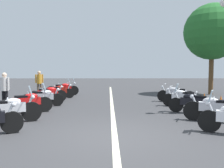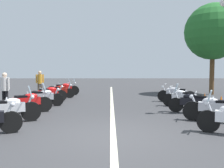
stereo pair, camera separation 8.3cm
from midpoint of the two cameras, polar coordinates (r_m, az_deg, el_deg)
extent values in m
plane|color=#38383A|center=(6.46, 0.68, -12.56)|extent=(80.00, 80.00, 0.00)
cube|color=beige|center=(12.14, 0.18, -4.89)|extent=(22.98, 0.16, 0.01)
cylinder|color=black|center=(7.27, -22.96, -8.50)|extent=(0.36, 0.62, 0.62)
cylinder|color=silver|center=(7.22, -23.50, -6.18)|extent=(0.17, 0.29, 0.58)
cylinder|color=silver|center=(7.17, -23.89, -3.35)|extent=(0.59, 0.27, 0.04)
sphere|color=silver|center=(7.19, -22.66, -4.59)|extent=(0.14, 0.14, 0.14)
cylinder|color=black|center=(8.64, -18.77, -6.31)|extent=(0.38, 0.68, 0.68)
cube|color=white|center=(8.60, -23.89, -5.26)|extent=(0.69, 1.18, 0.30)
ellipsoid|color=white|center=(8.57, -22.72, -3.91)|extent=(0.43, 0.58, 0.22)
cylinder|color=silver|center=(8.59, -19.21, -4.35)|extent=(0.17, 0.30, 0.58)
cylinder|color=silver|center=(8.55, -19.53, -1.97)|extent=(0.59, 0.26, 0.04)
sphere|color=silver|center=(8.57, -18.50, -3.01)|extent=(0.14, 0.14, 0.14)
cube|color=silver|center=(8.54, -19.00, -1.49)|extent=(0.38, 0.25, 0.32)
cylinder|color=black|center=(10.34, -15.83, -4.74)|extent=(0.41, 0.63, 0.64)
cylinder|color=black|center=(10.17, -23.71, -5.05)|extent=(0.41, 0.63, 0.64)
cube|color=red|center=(10.21, -19.76, -3.91)|extent=(0.73, 1.09, 0.30)
ellipsoid|color=red|center=(10.21, -18.78, -2.76)|extent=(0.47, 0.58, 0.22)
cube|color=black|center=(10.16, -21.01, -2.95)|extent=(0.45, 0.55, 0.12)
cylinder|color=silver|center=(10.29, -16.19, -3.10)|extent=(0.19, 0.29, 0.58)
cylinder|color=silver|center=(10.25, -16.45, -1.11)|extent=(0.57, 0.31, 0.04)
sphere|color=silver|center=(10.29, -15.61, -1.97)|extent=(0.14, 0.14, 0.14)
cylinder|color=silver|center=(10.38, -22.19, -5.38)|extent=(0.32, 0.53, 0.08)
cube|color=silver|center=(10.26, -16.01, -0.71)|extent=(0.38, 0.27, 0.32)
cylinder|color=black|center=(11.83, -12.93, -3.71)|extent=(0.29, 0.63, 0.62)
cylinder|color=black|center=(11.86, -19.72, -3.82)|extent=(0.29, 0.63, 0.62)
cube|color=silver|center=(11.80, -16.35, -2.90)|extent=(0.54, 1.10, 0.30)
ellipsoid|color=silver|center=(11.78, -15.49, -1.92)|extent=(0.39, 0.57, 0.22)
cube|color=black|center=(11.79, -17.43, -2.05)|extent=(0.37, 0.53, 0.12)
cylinder|color=silver|center=(11.79, -13.25, -2.27)|extent=(0.14, 0.30, 0.58)
cylinder|color=silver|center=(11.76, -13.47, -0.53)|extent=(0.61, 0.20, 0.04)
sphere|color=silver|center=(11.78, -12.73, -1.29)|extent=(0.14, 0.14, 0.14)
cylinder|color=silver|center=(12.03, -18.31, -4.13)|extent=(0.22, 0.55, 0.08)
cylinder|color=black|center=(13.48, -12.07, -2.76)|extent=(0.37, 0.65, 0.64)
cylinder|color=black|center=(13.29, -18.04, -2.94)|extent=(0.37, 0.65, 0.64)
cube|color=red|center=(13.35, -15.05, -2.09)|extent=(0.67, 1.09, 0.30)
ellipsoid|color=red|center=(13.36, -14.30, -1.21)|extent=(0.44, 0.58, 0.22)
cube|color=black|center=(13.31, -16.00, -1.34)|extent=(0.42, 0.54, 0.12)
cylinder|color=silver|center=(13.44, -12.34, -1.49)|extent=(0.18, 0.29, 0.58)
cylinder|color=silver|center=(13.40, -12.53, 0.03)|extent=(0.59, 0.27, 0.04)
sphere|color=silver|center=(13.44, -11.89, -0.63)|extent=(0.14, 0.14, 0.14)
cylinder|color=silver|center=(13.51, -16.91, -3.23)|extent=(0.28, 0.54, 0.08)
cylinder|color=black|center=(14.91, -10.02, -2.20)|extent=(0.30, 0.62, 0.60)
cylinder|color=black|center=(14.81, -15.43, -2.32)|extent=(0.30, 0.62, 0.60)
cube|color=maroon|center=(14.83, -12.73, -1.57)|extent=(0.57, 1.10, 0.30)
ellipsoid|color=maroon|center=(14.83, -12.04, -0.79)|extent=(0.40, 0.57, 0.22)
cube|color=black|center=(14.80, -13.59, -0.89)|extent=(0.38, 0.53, 0.12)
cylinder|color=silver|center=(14.88, -10.26, -1.06)|extent=(0.15, 0.30, 0.58)
cylinder|color=silver|center=(14.85, -10.43, 0.32)|extent=(0.61, 0.21, 0.04)
sphere|color=silver|center=(14.87, -9.85, -0.28)|extent=(0.14, 0.14, 0.14)
cylinder|color=silver|center=(15.01, -14.37, -2.57)|extent=(0.23, 0.55, 0.08)
cube|color=silver|center=(14.85, -10.13, 0.60)|extent=(0.38, 0.22, 0.32)
cylinder|color=black|center=(16.54, -8.93, -1.54)|extent=(0.29, 0.66, 0.65)
cylinder|color=black|center=(16.48, -14.29, -1.63)|extent=(0.29, 0.66, 0.65)
cube|color=red|center=(16.48, -11.62, -0.96)|extent=(0.55, 1.21, 0.30)
ellipsoid|color=red|center=(16.47, -11.00, -0.26)|extent=(0.37, 0.57, 0.22)
cube|color=black|center=(16.46, -12.39, -0.35)|extent=(0.36, 0.53, 0.12)
cylinder|color=silver|center=(16.51, -9.15, -0.51)|extent=(0.14, 0.30, 0.58)
cylinder|color=silver|center=(16.49, -9.30, 0.74)|extent=(0.61, 0.18, 0.04)
sphere|color=silver|center=(16.51, -8.78, 0.19)|extent=(0.14, 0.14, 0.14)
cylinder|color=silver|center=(16.67, -13.22, -1.89)|extent=(0.21, 0.55, 0.08)
cube|color=silver|center=(16.49, -9.03, 0.99)|extent=(0.38, 0.20, 0.32)
cylinder|color=black|center=(7.34, 22.60, -8.33)|extent=(0.41, 0.63, 0.63)
cylinder|color=silver|center=(7.28, 23.13, -6.03)|extent=(0.19, 0.29, 0.58)
cylinder|color=silver|center=(7.23, 23.52, -3.23)|extent=(0.57, 0.31, 0.04)
sphere|color=silver|center=(7.26, 22.30, -4.45)|extent=(0.14, 0.14, 0.14)
cube|color=silver|center=(7.22, 22.90, -2.66)|extent=(0.38, 0.27, 0.32)
cylinder|color=black|center=(8.79, 19.19, -6.16)|extent=(0.38, 0.68, 0.67)
cube|color=silver|center=(8.77, 24.13, -5.10)|extent=(0.68, 1.16, 0.30)
ellipsoid|color=silver|center=(8.74, 22.98, -3.78)|extent=(0.43, 0.58, 0.22)
cube|color=black|center=(8.76, 25.59, -3.96)|extent=(0.42, 0.54, 0.12)
cylinder|color=silver|center=(8.75, 19.63, -4.23)|extent=(0.17, 0.30, 0.58)
cylinder|color=silver|center=(8.71, 19.94, -1.89)|extent=(0.59, 0.26, 0.04)
sphere|color=silver|center=(8.73, 18.93, -2.91)|extent=(0.14, 0.14, 0.14)
cylinder|color=black|center=(10.25, 15.42, -4.90)|extent=(0.38, 0.61, 0.61)
cylinder|color=black|center=(10.14, 23.57, -5.16)|extent=(0.38, 0.61, 0.61)
cube|color=black|center=(10.15, 19.49, -4.04)|extent=(0.71, 1.12, 0.30)
ellipsoid|color=black|center=(10.14, 18.50, -2.88)|extent=(0.45, 0.58, 0.22)
cube|color=black|center=(10.11, 20.76, -3.06)|extent=(0.43, 0.54, 0.12)
cylinder|color=silver|center=(10.20, 15.78, -3.24)|extent=(0.18, 0.29, 0.58)
cylinder|color=silver|center=(10.16, 16.04, -1.24)|extent=(0.58, 0.29, 0.04)
sphere|color=silver|center=(10.20, 15.19, -2.11)|extent=(0.14, 0.14, 0.14)
cylinder|color=silver|center=(9.98, 21.87, -5.79)|extent=(0.30, 0.53, 0.08)
cube|color=silver|center=(10.17, 15.60, -0.83)|extent=(0.38, 0.26, 0.32)
cylinder|color=black|center=(11.87, 13.76, -3.72)|extent=(0.40, 0.61, 0.61)
cylinder|color=black|center=(11.64, 20.70, -3.99)|extent=(0.40, 0.61, 0.61)
cube|color=white|center=(11.71, 17.21, -2.99)|extent=(0.74, 1.10, 0.30)
ellipsoid|color=white|center=(11.72, 16.36, -1.99)|extent=(0.47, 0.58, 0.22)
cube|color=black|center=(11.66, 18.29, -2.15)|extent=(0.45, 0.55, 0.12)
cylinder|color=silver|center=(11.82, 14.06, -2.29)|extent=(0.19, 0.29, 0.58)
cylinder|color=silver|center=(11.78, 14.28, -0.56)|extent=(0.57, 0.32, 0.04)
sphere|color=silver|center=(11.82, 13.56, -1.31)|extent=(0.14, 0.14, 0.14)
cylinder|color=silver|center=(11.51, 19.16, -4.51)|extent=(0.32, 0.53, 0.08)
cylinder|color=black|center=(13.40, 12.50, -2.82)|extent=(0.36, 0.64, 0.63)
cylinder|color=black|center=(13.26, 18.54, -2.99)|extent=(0.36, 0.64, 0.63)
cube|color=silver|center=(13.29, 15.52, -2.14)|extent=(0.65, 1.10, 0.30)
ellipsoid|color=silver|center=(13.30, 14.76, -1.26)|extent=(0.43, 0.58, 0.22)
cube|color=black|center=(13.26, 16.48, -1.39)|extent=(0.42, 0.54, 0.12)
cylinder|color=silver|center=(13.36, 12.77, -1.55)|extent=(0.17, 0.30, 0.58)
cylinder|color=silver|center=(13.33, 12.96, -0.01)|extent=(0.59, 0.27, 0.04)
sphere|color=silver|center=(13.36, 12.32, -0.68)|extent=(0.14, 0.14, 0.14)
cylinder|color=silver|center=(13.11, 17.26, -3.46)|extent=(0.28, 0.54, 0.08)
sphere|color=white|center=(10.60, 25.74, 17.39)|extent=(0.32, 0.32, 0.32)
cube|color=orange|center=(11.90, 25.04, -5.34)|extent=(0.36, 0.36, 0.03)
cone|color=orange|center=(11.86, 25.08, -3.91)|extent=(0.26, 0.26, 0.60)
cylinder|color=white|center=(11.86, 25.09, -3.79)|extent=(0.19, 0.19, 0.07)
cube|color=orange|center=(12.78, 21.66, -4.67)|extent=(0.36, 0.36, 0.03)
cone|color=orange|center=(12.74, 21.69, -3.33)|extent=(0.26, 0.26, 0.60)
cylinder|color=white|center=(12.74, 21.69, -3.22)|extent=(0.19, 0.19, 0.07)
cylinder|color=black|center=(11.92, -24.55, -3.42)|extent=(0.14, 0.14, 0.81)
cylinder|color=black|center=(11.79, -23.95, -3.48)|extent=(0.14, 0.14, 0.81)
cylinder|color=silver|center=(11.79, -24.34, -0.01)|extent=(0.32, 0.32, 0.61)
cylinder|color=silver|center=(11.95, -25.07, 0.17)|extent=(0.09, 0.09, 0.55)
cylinder|color=silver|center=(11.63, -23.60, 0.12)|extent=(0.09, 0.09, 0.55)
sphere|color=beige|center=(11.77, -24.39, 2.01)|extent=(0.22, 0.22, 0.22)
cylinder|color=brown|center=(16.33, -17.19, -1.40)|extent=(0.14, 0.14, 0.83)
cylinder|color=brown|center=(16.36, -16.57, -1.38)|extent=(0.14, 0.14, 0.83)
cylinder|color=orange|center=(16.30, -16.93, 1.16)|extent=(0.32, 0.32, 0.62)
cylinder|color=orange|center=(16.26, -17.69, 1.25)|extent=(0.09, 0.09, 0.56)
cylinder|color=orange|center=(16.34, -16.17, 1.29)|extent=(0.09, 0.09, 0.56)
sphere|color=#D8AD84|center=(16.29, -16.96, 2.65)|extent=(0.23, 0.23, 0.23)
cylinder|color=brown|center=(18.09, 23.16, 2.46)|extent=(0.32, 0.32, 3.05)
sphere|color=#236628|center=(18.28, 23.39, 11.56)|extent=(3.91, 3.91, 3.91)
camera|label=1|loc=(0.04, -90.36, -0.02)|focal=37.76mm
camera|label=2|loc=(0.04, 89.64, 0.02)|focal=37.76mm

